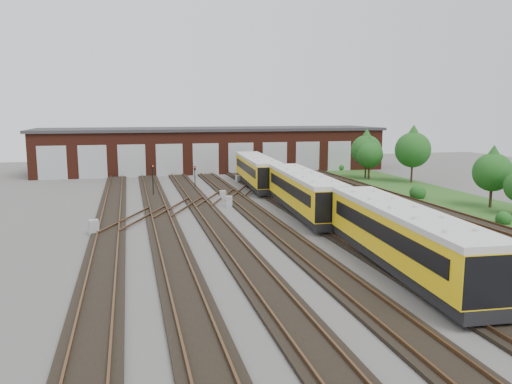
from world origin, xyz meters
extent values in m
plane|color=#4E4B48|center=(0.00, 0.00, 0.00)|extent=(120.00, 120.00, 0.00)
cube|color=black|center=(-14.00, 0.00, 0.09)|extent=(2.40, 70.00, 0.18)
cube|color=brown|center=(-14.72, 0.00, 0.26)|extent=(0.10, 70.00, 0.15)
cube|color=brown|center=(-13.28, 0.00, 0.26)|extent=(0.10, 70.00, 0.15)
cube|color=black|center=(-10.00, 0.00, 0.09)|extent=(2.40, 70.00, 0.18)
cube|color=brown|center=(-10.72, 0.00, 0.26)|extent=(0.10, 70.00, 0.15)
cube|color=brown|center=(-9.28, 0.00, 0.26)|extent=(0.10, 70.00, 0.15)
cube|color=black|center=(-6.00, 0.00, 0.09)|extent=(2.40, 70.00, 0.18)
cube|color=brown|center=(-6.72, 0.00, 0.26)|extent=(0.10, 70.00, 0.15)
cube|color=brown|center=(-5.28, 0.00, 0.26)|extent=(0.10, 70.00, 0.15)
cube|color=black|center=(-2.00, 0.00, 0.09)|extent=(2.40, 70.00, 0.18)
cube|color=brown|center=(-2.72, 0.00, 0.26)|extent=(0.10, 70.00, 0.15)
cube|color=brown|center=(-1.28, 0.00, 0.26)|extent=(0.10, 70.00, 0.15)
cube|color=black|center=(2.00, 0.00, 0.09)|extent=(2.40, 70.00, 0.18)
cube|color=brown|center=(1.28, 0.00, 0.26)|extent=(0.10, 70.00, 0.15)
cube|color=brown|center=(2.72, 0.00, 0.26)|extent=(0.10, 70.00, 0.15)
cube|color=black|center=(6.00, 0.00, 0.09)|extent=(2.40, 70.00, 0.18)
cube|color=brown|center=(5.28, 0.00, 0.26)|extent=(0.10, 70.00, 0.15)
cube|color=brown|center=(6.72, 0.00, 0.26)|extent=(0.10, 70.00, 0.15)
cube|color=black|center=(10.00, 0.00, 0.09)|extent=(2.40, 70.00, 0.18)
cube|color=brown|center=(9.28, 0.00, 0.26)|extent=(0.10, 70.00, 0.15)
cube|color=brown|center=(10.72, 0.00, 0.26)|extent=(0.10, 70.00, 0.15)
cube|color=black|center=(14.00, 0.00, 0.09)|extent=(2.40, 70.00, 0.18)
cube|color=brown|center=(13.28, 0.00, 0.26)|extent=(0.10, 70.00, 0.15)
cube|color=brown|center=(14.72, 0.00, 0.26)|extent=(0.10, 70.00, 0.15)
cube|color=brown|center=(-8.00, 10.00, 0.26)|extent=(5.40, 9.62, 0.15)
cube|color=brown|center=(-4.00, 14.00, 0.26)|extent=(5.40, 9.62, 0.15)
cube|color=brown|center=(0.00, 18.00, 0.26)|extent=(5.40, 9.62, 0.15)
cube|color=brown|center=(-12.00, 6.00, 0.26)|extent=(5.40, 9.62, 0.15)
cube|color=brown|center=(4.00, 22.00, 0.26)|extent=(5.40, 9.62, 0.15)
cube|color=#491D12|center=(0.00, 40.00, 3.00)|extent=(50.00, 12.00, 6.00)
cube|color=#2E2E31|center=(0.00, 40.00, 6.15)|extent=(51.00, 12.50, 0.40)
cube|color=#ACAFB2|center=(-22.00, 33.98, 2.20)|extent=(3.60, 0.12, 4.40)
cube|color=#ACAFB2|center=(-17.00, 33.98, 2.20)|extent=(3.60, 0.12, 4.40)
cube|color=#ACAFB2|center=(-12.00, 33.98, 2.20)|extent=(3.60, 0.12, 4.40)
cube|color=#ACAFB2|center=(-7.00, 33.98, 2.20)|extent=(3.60, 0.12, 4.40)
cube|color=#ACAFB2|center=(-2.00, 33.98, 2.20)|extent=(3.60, 0.12, 4.40)
cube|color=#ACAFB2|center=(3.00, 33.98, 2.20)|extent=(3.60, 0.12, 4.40)
cube|color=#ACAFB2|center=(8.00, 33.98, 2.20)|extent=(3.60, 0.12, 4.40)
cube|color=#ACAFB2|center=(13.00, 33.98, 2.20)|extent=(3.60, 0.12, 4.40)
cube|color=#ACAFB2|center=(18.00, 33.98, 2.20)|extent=(3.60, 0.12, 4.40)
cube|color=#1E4E1A|center=(19.00, 10.00, 0.03)|extent=(8.00, 55.00, 0.05)
cube|color=black|center=(2.00, -10.95, 0.64)|extent=(3.62, 15.87, 0.63)
cube|color=yellow|center=(2.00, -10.95, 2.11)|extent=(3.93, 15.90, 2.31)
cube|color=silver|center=(2.00, -10.95, 3.42)|extent=(4.04, 15.90, 0.31)
cube|color=black|center=(0.62, -10.84, 2.38)|extent=(1.13, 13.81, 0.89)
cube|color=black|center=(3.38, -11.05, 2.38)|extent=(1.13, 13.81, 0.89)
cube|color=black|center=(2.00, 5.05, 0.64)|extent=(3.62, 15.87, 0.63)
cube|color=yellow|center=(2.00, 5.05, 2.11)|extent=(3.93, 15.90, 2.31)
cube|color=silver|center=(2.00, 5.05, 3.42)|extent=(4.04, 15.90, 0.31)
cube|color=black|center=(0.62, 5.16, 2.38)|extent=(1.13, 13.81, 0.89)
cube|color=black|center=(3.38, 4.95, 2.38)|extent=(1.13, 13.81, 0.89)
cube|color=black|center=(2.00, 21.05, 0.64)|extent=(3.62, 15.87, 0.63)
cube|color=yellow|center=(2.00, 21.05, 2.11)|extent=(3.93, 15.90, 2.31)
cube|color=silver|center=(2.00, 21.05, 3.42)|extent=(4.04, 15.90, 0.31)
cube|color=black|center=(0.62, 21.16, 2.38)|extent=(1.13, 13.81, 0.89)
cube|color=black|center=(3.38, 20.95, 2.38)|extent=(1.13, 13.81, 0.89)
cylinder|color=black|center=(-10.03, 17.88, 1.41)|extent=(0.10, 0.10, 2.81)
cube|color=black|center=(-10.03, 17.88, 3.06)|extent=(0.29, 0.23, 0.50)
sphere|color=red|center=(-10.03, 17.78, 3.16)|extent=(0.12, 0.12, 0.12)
cylinder|color=black|center=(-5.26, 20.74, 1.12)|extent=(0.09, 0.09, 2.25)
cube|color=black|center=(-5.26, 20.74, 2.48)|extent=(0.25, 0.17, 0.46)
sphere|color=red|center=(-5.26, 20.65, 2.57)|extent=(0.11, 0.11, 0.11)
cylinder|color=black|center=(0.84, 21.43, 1.43)|extent=(0.11, 0.11, 2.87)
cube|color=black|center=(0.84, 21.43, 3.13)|extent=(0.27, 0.16, 0.54)
sphere|color=red|center=(0.84, 21.32, 3.24)|extent=(0.13, 0.13, 0.13)
cylinder|color=black|center=(4.20, 13.85, 1.23)|extent=(0.09, 0.09, 2.46)
cube|color=black|center=(4.20, 13.85, 2.67)|extent=(0.25, 0.19, 0.44)
sphere|color=red|center=(4.20, 13.76, 2.76)|extent=(0.10, 0.10, 0.10)
cube|color=#989B9D|center=(-15.00, 2.01, 0.55)|extent=(0.77, 0.69, 1.09)
cube|color=#989B9D|center=(-3.43, 13.58, 0.49)|extent=(0.60, 0.50, 0.99)
cube|color=#989B9D|center=(-3.51, 10.04, 0.51)|extent=(0.69, 0.61, 1.01)
cube|color=#989B9D|center=(0.83, 26.03, 0.43)|extent=(0.64, 0.59, 0.87)
cube|color=#989B9D|center=(8.04, 14.55, 0.47)|extent=(0.67, 0.61, 0.93)
cylinder|color=black|center=(17.79, 24.96, 1.02)|extent=(0.22, 0.22, 2.04)
sphere|color=#134313|center=(17.79, 24.96, 3.74)|extent=(3.97, 3.97, 3.97)
cone|color=#134313|center=(17.79, 24.96, 5.16)|extent=(3.40, 3.40, 2.83)
cylinder|color=black|center=(17.73, 23.91, 0.89)|extent=(0.26, 0.26, 1.78)
sphere|color=#134313|center=(17.73, 23.91, 3.26)|extent=(3.46, 3.46, 3.46)
cone|color=#134313|center=(17.73, 23.91, 4.50)|extent=(2.97, 2.97, 2.47)
cylinder|color=black|center=(21.56, 19.99, 1.12)|extent=(0.25, 0.25, 2.23)
sphere|color=#134313|center=(21.56, 19.99, 4.09)|extent=(4.34, 4.34, 4.34)
cone|color=#134313|center=(21.56, 19.99, 5.65)|extent=(3.72, 3.72, 3.10)
cylinder|color=black|center=(19.64, 3.59, 0.90)|extent=(0.25, 0.25, 1.80)
sphere|color=#134313|center=(19.64, 3.59, 3.30)|extent=(3.50, 3.50, 3.50)
cone|color=#134313|center=(19.64, 3.59, 4.55)|extent=(3.00, 3.00, 2.50)
sphere|color=#134313|center=(16.00, -2.37, 0.60)|extent=(1.21, 1.21, 1.21)
sphere|color=#134313|center=(16.01, 9.74, 0.82)|extent=(1.64, 1.64, 1.64)
sphere|color=#134313|center=(18.39, 34.42, 0.66)|extent=(1.32, 1.32, 1.32)
camera|label=1|loc=(-12.36, -34.67, 8.75)|focal=35.00mm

